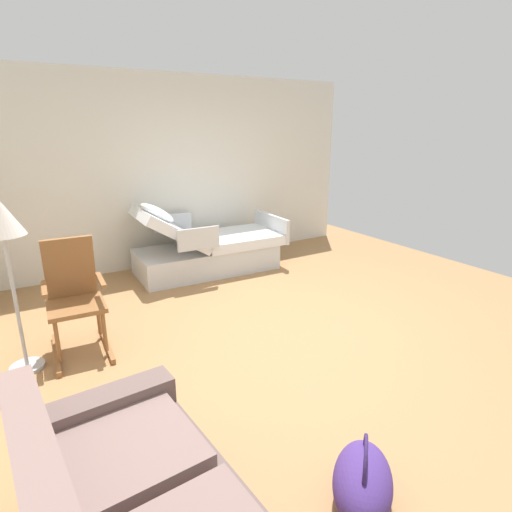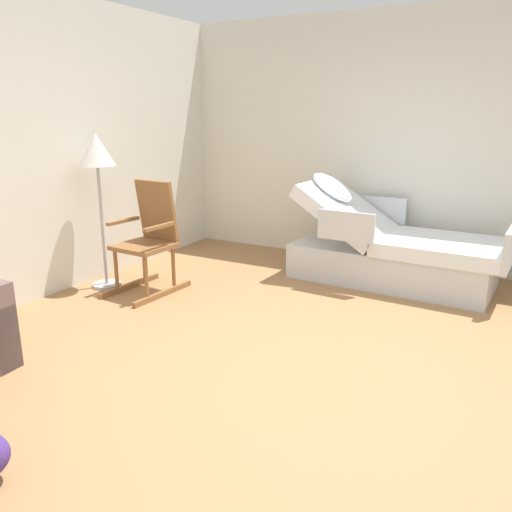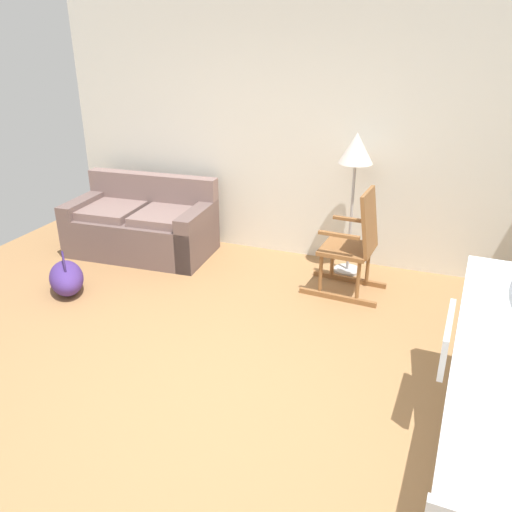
# 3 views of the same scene
# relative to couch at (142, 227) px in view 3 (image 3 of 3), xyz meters

# --- Properties ---
(ground_plane) EXTENTS (6.89, 6.89, 0.00)m
(ground_plane) POSITION_rel_couch_xyz_m (1.73, -2.11, -0.31)
(ground_plane) COLOR #9E7247
(back_wall) EXTENTS (5.71, 0.10, 2.70)m
(back_wall) POSITION_rel_couch_xyz_m (1.73, 0.63, 1.04)
(back_wall) COLOR silver
(back_wall) RESTS_ON ground
(couch) EXTENTS (1.65, 0.94, 0.85)m
(couch) POSITION_rel_couch_xyz_m (0.00, 0.00, 0.00)
(couch) COLOR #68534F
(couch) RESTS_ON ground
(rocking_chair) EXTENTS (0.79, 0.53, 1.05)m
(rocking_chair) POSITION_rel_couch_xyz_m (2.47, -0.16, 0.20)
(rocking_chair) COLOR brown
(rocking_chair) RESTS_ON ground
(floor_lamp) EXTENTS (0.34, 0.34, 1.48)m
(floor_lamp) POSITION_rel_couch_xyz_m (2.34, 0.30, 0.92)
(floor_lamp) COLOR #B2B5BA
(floor_lamp) RESTS_ON ground
(duffel_bag) EXTENTS (0.62, 0.63, 0.43)m
(duffel_bag) POSITION_rel_couch_xyz_m (-0.15, -1.15, -0.15)
(duffel_bag) COLOR #472D7A
(duffel_bag) RESTS_ON ground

